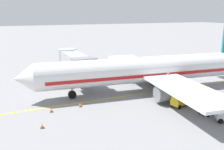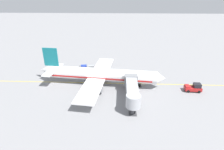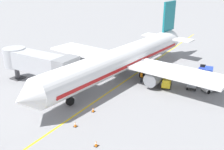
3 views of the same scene
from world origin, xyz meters
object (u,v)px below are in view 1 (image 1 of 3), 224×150
Objects in this scene: ground_crew_loader at (160,90)px; safety_cone_nose_right at (51,110)px; parked_airliner at (150,70)px; safety_cone_nose_left at (80,105)px; jet_bridge at (75,62)px; baggage_tug_spare at (180,101)px; safety_cone_wing_tip at (42,125)px; ground_crew_wing_walker at (217,98)px; baggage_cart_front at (209,106)px.

ground_crew_loader is 2.86× the size of safety_cone_nose_right.
parked_airliner is 63.30× the size of safety_cone_nose_left.
jet_bridge is 21.85× the size of safety_cone_nose_right.
parked_airliner is 11.86m from safety_cone_nose_left.
safety_cone_wing_tip is (0.81, 16.59, -0.42)m from baggage_tug_spare.
baggage_tug_spare is at bearing 69.29° from ground_crew_wing_walker.
ground_crew_loader reaches higher than safety_cone_wing_tip.
ground_crew_loader is (7.14, 1.76, 0.00)m from baggage_cart_front.
ground_crew_wing_walker is at bearing -143.35° from jet_bridge.
parked_airliner is at bearing -79.19° from safety_cone_nose_left.
baggage_tug_spare is 3.59m from baggage_cart_front.
safety_cone_nose_right is (-0.23, 3.59, 0.00)m from safety_cone_nose_left.
ground_crew_wing_walker is 17.04m from safety_cone_nose_left.
jet_bridge reaches higher than baggage_tug_spare.
parked_airliner reaches higher than safety_cone_nose_left.
baggage_cart_front reaches higher than safety_cone_nose_right.
baggage_tug_spare is at bearing -151.17° from jet_bridge.
jet_bridge is at bearing 28.83° from baggage_tug_spare.
safety_cone_wing_tip is (4.04, 18.13, -0.66)m from baggage_cart_front.
ground_crew_loader reaches higher than baggage_tug_spare.
baggage_tug_spare is 3.92m from ground_crew_loader.
safety_cone_nose_left is at bearing 100.81° from parked_airliner.
safety_cone_nose_left is at bearing -52.23° from safety_cone_wing_tip.
baggage_tug_spare reaches higher than safety_cone_wing_tip.
ground_crew_wing_walker is 21.09m from safety_cone_wing_tip.
safety_cone_nose_left is (6.47, 15.74, -0.66)m from ground_crew_wing_walker.
safety_cone_wing_tip is at bearing 157.06° from safety_cone_nose_right.
baggage_cart_front is at bearing -121.95° from safety_cone_nose_left.
ground_crew_loader is at bearing 13.88° from baggage_cart_front.
ground_crew_wing_walker and ground_crew_loader have the same top height.
baggage_cart_front is 7.35m from ground_crew_loader.
jet_bridge is 21.85× the size of safety_cone_wing_tip.
baggage_cart_front is 1.76× the size of ground_crew_loader.
parked_airliner is at bearing -80.90° from safety_cone_nose_right.
safety_cone_nose_left is (4.83, 11.39, -0.42)m from baggage_tug_spare.
ground_crew_wing_walker is (-17.80, -13.25, -2.50)m from jet_bridge.
baggage_tug_spare is at bearing -176.75° from ground_crew_loader.
baggage_tug_spare is 12.38m from safety_cone_nose_left.
ground_crew_loader reaches higher than baggage_cart_front.
baggage_cart_front is 18.30m from safety_cone_nose_right.
parked_airliner is 22.10× the size of ground_crew_loader.
safety_cone_nose_right is 1.00× the size of safety_cone_wing_tip.
ground_crew_wing_walker reaches higher than baggage_tug_spare.
jet_bridge is at bearing -27.76° from safety_cone_nose_right.
baggage_tug_spare is 15.68m from safety_cone_nose_right.
safety_cone_nose_left is (-11.33, 2.50, -3.16)m from jet_bridge.
ground_crew_wing_walker is at bearing -60.47° from baggage_cart_front.
baggage_cart_front is 15.26m from safety_cone_nose_left.
ground_crew_loader is (-3.08, 0.12, -2.23)m from parked_airliner.
jet_bridge is at bearing 36.65° from ground_crew_wing_walker.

